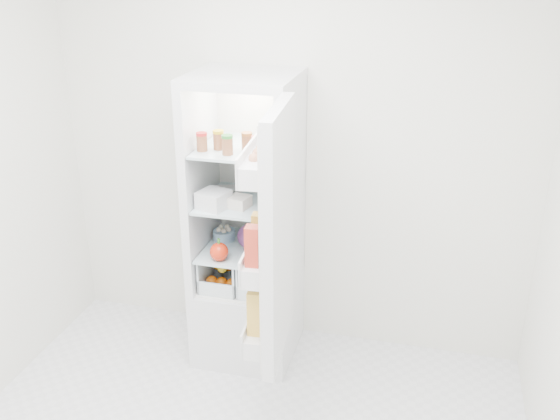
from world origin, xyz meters
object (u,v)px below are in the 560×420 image
(refrigerator, at_px, (249,255))
(mushroom_bowl, at_px, (224,235))
(red_cabbage, at_px, (250,236))
(fridge_door, at_px, (273,242))

(refrigerator, relative_size, mushroom_bowl, 13.21)
(red_cabbage, height_order, mushroom_bowl, red_cabbage)
(red_cabbage, bearing_deg, fridge_door, -62.43)
(refrigerator, relative_size, fridge_door, 1.38)
(refrigerator, relative_size, red_cabbage, 12.05)
(red_cabbage, relative_size, fridge_door, 0.11)
(refrigerator, bearing_deg, fridge_door, -63.01)
(refrigerator, height_order, fridge_door, refrigerator)
(refrigerator, xyz_separation_m, mushroom_bowl, (-0.17, 0.01, 0.11))
(fridge_door, bearing_deg, red_cabbage, 23.06)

